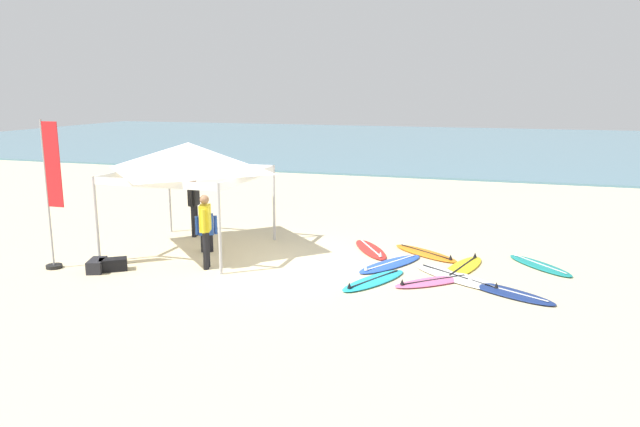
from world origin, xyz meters
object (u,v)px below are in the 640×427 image
at_px(surfboard_cyan, 374,280).
at_px(surfboard_pink, 433,281).
at_px(gear_bag_near_tent, 97,265).
at_px(gear_bag_by_pole, 113,265).
at_px(canopy_tent, 189,157).
at_px(surfboard_teal, 539,265).
at_px(surfboard_red, 371,249).
at_px(banner_flag, 52,201).
at_px(surfboard_orange, 426,253).
at_px(person_yellow, 205,226).
at_px(surfboard_white, 458,277).
at_px(surfboard_navy, 506,292).
at_px(surfboard_yellow, 463,267).
at_px(person_black, 194,201).
at_px(surfboard_blue, 390,264).
at_px(person_blue, 206,227).

bearing_deg(surfboard_cyan, surfboard_pink, 15.10).
height_order(gear_bag_near_tent, gear_bag_by_pole, same).
distance_m(canopy_tent, surfboard_teal, 8.79).
bearing_deg(gear_bag_near_tent, gear_bag_by_pole, 28.24).
relative_size(surfboard_red, surfboard_pink, 1.12).
bearing_deg(surfboard_pink, surfboard_cyan, -164.90).
bearing_deg(banner_flag, surfboard_orange, 25.20).
bearing_deg(surfboard_cyan, surfboard_orange, 72.99).
distance_m(person_yellow, gear_bag_by_pole, 2.26).
bearing_deg(canopy_tent, surfboard_white, -3.25).
height_order(surfboard_white, surfboard_orange, same).
relative_size(canopy_tent, surfboard_navy, 1.59).
xyz_separation_m(banner_flag, gear_bag_by_pole, (1.31, 0.25, -1.43)).
xyz_separation_m(surfboard_white, banner_flag, (-8.83, -1.97, 1.54)).
xyz_separation_m(surfboard_yellow, surfboard_cyan, (-1.75, -1.58, 0.00)).
height_order(surfboard_yellow, surfboard_white, same).
bearing_deg(surfboard_red, surfboard_white, -35.97).
bearing_deg(surfboard_navy, person_black, 164.12).
xyz_separation_m(canopy_tent, person_black, (-0.67, 1.34, -1.40)).
height_order(surfboard_yellow, person_black, person_black).
distance_m(canopy_tent, banner_flag, 3.29).
relative_size(surfboard_white, person_black, 1.38).
distance_m(surfboard_navy, banner_flag, 10.04).
height_order(surfboard_blue, surfboard_pink, same).
relative_size(surfboard_pink, surfboard_orange, 0.90).
distance_m(surfboard_blue, surfboard_pink, 1.49).
bearing_deg(person_yellow, surfboard_pink, 5.42).
distance_m(surfboard_white, person_blue, 6.29).
relative_size(surfboard_orange, person_yellow, 1.14).
xyz_separation_m(surfboard_navy, gear_bag_near_tent, (-8.83, -1.23, 0.10)).
distance_m(gear_bag_near_tent, gear_bag_by_pole, 0.35).
bearing_deg(surfboard_white, canopy_tent, 176.75).
bearing_deg(surfboard_orange, person_black, -179.74).
relative_size(surfboard_teal, surfboard_red, 0.91).
relative_size(person_black, banner_flag, 0.50).
distance_m(surfboard_teal, person_yellow, 7.75).
relative_size(surfboard_pink, person_blue, 1.46).
bearing_deg(person_blue, person_yellow, -62.30).
distance_m(surfboard_blue, gear_bag_near_tent, 6.70).
bearing_deg(surfboard_white, surfboard_blue, 160.68).
relative_size(surfboard_pink, gear_bag_by_pole, 2.93).
bearing_deg(gear_bag_by_pole, surfboard_cyan, 9.42).
bearing_deg(person_yellow, canopy_tent, 130.05).
bearing_deg(gear_bag_near_tent, person_yellow, 23.51).
xyz_separation_m(surfboard_yellow, surfboard_red, (-2.37, 0.87, 0.00)).
distance_m(surfboard_teal, person_blue, 8.08).
height_order(canopy_tent, surfboard_teal, canopy_tent).
height_order(surfboard_red, person_yellow, person_yellow).
distance_m(surfboard_blue, person_black, 5.94).
distance_m(surfboard_navy, person_black, 8.73).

